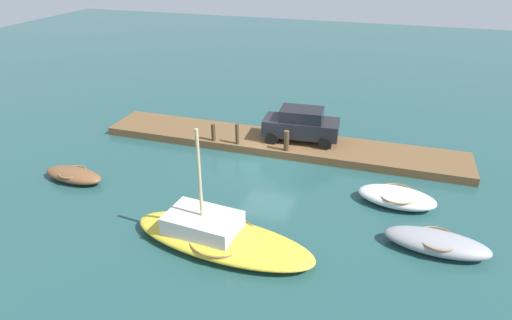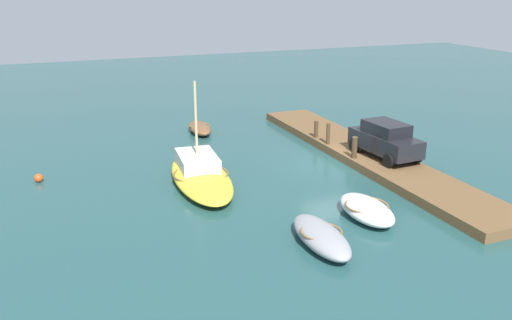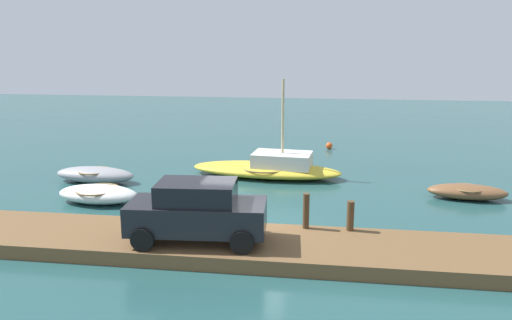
% 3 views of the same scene
% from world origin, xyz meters
% --- Properties ---
extents(ground_plane, '(84.00, 84.00, 0.00)m').
position_xyz_m(ground_plane, '(0.00, 0.00, 0.00)').
color(ground_plane, '#234C4C').
extents(dock_platform, '(19.08, 2.81, 0.42)m').
position_xyz_m(dock_platform, '(0.00, -1.95, 0.21)').
color(dock_platform, brown).
rests_on(dock_platform, ground_plane).
extents(rowboat_white, '(3.26, 1.82, 0.66)m').
position_xyz_m(rowboat_white, '(-6.09, 1.96, 0.34)').
color(rowboat_white, white).
rests_on(rowboat_white, ground_plane).
extents(dinghy_brown, '(3.06, 1.39, 0.58)m').
position_xyz_m(dinghy_brown, '(7.98, 4.39, 0.30)').
color(dinghy_brown, brown).
rests_on(dinghy_brown, ground_plane).
extents(sailboat_yellow, '(7.08, 2.99, 4.45)m').
position_xyz_m(sailboat_yellow, '(-0.06, 6.72, 0.42)').
color(sailboat_yellow, gold).
rests_on(sailboat_yellow, ground_plane).
extents(rowboat_grey, '(3.66, 1.58, 0.68)m').
position_xyz_m(rowboat_grey, '(-7.50, 4.67, 0.35)').
color(rowboat_grey, '#939399').
rests_on(rowboat_grey, ground_plane).
extents(mooring_post_west, '(0.26, 0.26, 1.05)m').
position_xyz_m(mooring_post_west, '(-0.67, -0.79, 0.94)').
color(mooring_post_west, '#47331E').
rests_on(mooring_post_west, dock_platform).
extents(mooring_post_mid_west, '(0.20, 0.20, 1.09)m').
position_xyz_m(mooring_post_mid_west, '(1.92, -0.79, 0.96)').
color(mooring_post_mid_west, '#47331E').
rests_on(mooring_post_mid_west, dock_platform).
extents(mooring_post_mid_east, '(0.22, 0.22, 0.91)m').
position_xyz_m(mooring_post_mid_east, '(3.25, -0.79, 0.87)').
color(mooring_post_mid_east, '#47331E').
rests_on(mooring_post_mid_east, dock_platform).
extents(parked_car, '(3.96, 2.06, 1.73)m').
position_xyz_m(parked_car, '(-1.08, -2.23, 1.31)').
color(parked_car, black).
rests_on(parked_car, dock_platform).
extents(marker_buoy, '(0.39, 0.39, 0.39)m').
position_xyz_m(marker_buoy, '(2.67, 13.40, 0.19)').
color(marker_buoy, '#E54C19').
rests_on(marker_buoy, ground_plane).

